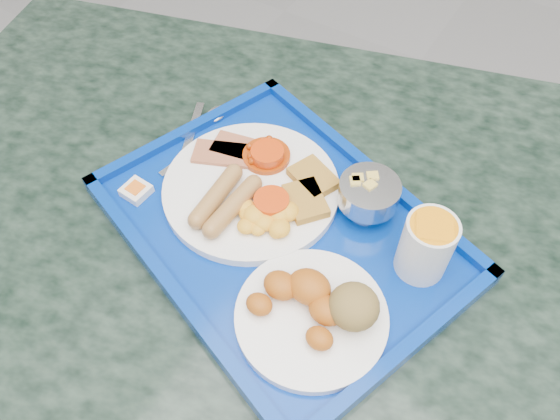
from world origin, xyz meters
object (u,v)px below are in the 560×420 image
at_px(main_plate, 255,189).
at_px(fruit_bowl, 369,193).
at_px(table, 277,291).
at_px(tray, 280,230).
at_px(juice_cup, 426,245).
at_px(bread_plate, 318,310).

distance_m(main_plate, fruit_bowl, 0.16).
bearing_deg(main_plate, fruit_bowl, 22.04).
relative_size(table, tray, 2.54).
distance_m(main_plate, juice_cup, 0.25).
distance_m(table, bread_plate, 0.29).
bearing_deg(juice_cup, fruit_bowl, 155.51).
height_order(table, tray, tray).
relative_size(main_plate, fruit_bowl, 3.03).
bearing_deg(table, bread_plate, -40.36).
xyz_separation_m(bread_plate, fruit_bowl, (-0.02, 0.18, 0.02)).
relative_size(table, bread_plate, 7.74).
xyz_separation_m(table, fruit_bowl, (0.10, 0.07, 0.26)).
height_order(tray, main_plate, main_plate).
xyz_separation_m(table, main_plate, (-0.05, 0.01, 0.24)).
bearing_deg(bread_plate, juice_cup, 59.87).
height_order(tray, bread_plate, bread_plate).
distance_m(bread_plate, juice_cup, 0.16).
height_order(tray, fruit_bowl, fruit_bowl).
distance_m(tray, bread_plate, 0.15).
bearing_deg(table, tray, -44.64).
distance_m(table, fruit_bowl, 0.29).
distance_m(tray, juice_cup, 0.20).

